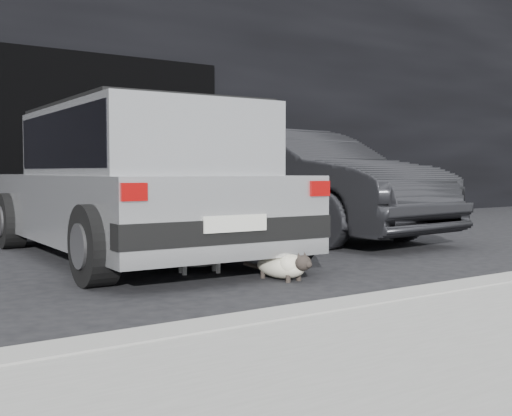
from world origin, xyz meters
TOP-DOWN VIEW (x-y plane):
  - ground at (0.00, 0.00)m, footprint 80.00×80.00m
  - building_facade at (1.00, 6.00)m, footprint 34.00×4.00m
  - garage_opening at (1.00, 3.99)m, footprint 4.00×0.10m
  - curb at (1.00, -2.60)m, footprint 18.00×0.25m
  - silver_hatchback at (0.09, 0.60)m, footprint 2.11×4.08m
  - second_car at (2.63, 1.30)m, footprint 1.83×4.37m
  - cat_siamese at (0.50, -1.27)m, footprint 0.31×0.70m
  - cat_white at (0.16, -0.60)m, footprint 0.72×0.36m

SIDE VIEW (x-z plane):
  - ground at x=0.00m, z-range 0.00..0.00m
  - curb at x=1.00m, z-range 0.00..0.12m
  - cat_siamese at x=0.50m, z-range -0.01..0.23m
  - cat_white at x=0.16m, z-range 0.00..0.34m
  - second_car at x=2.63m, z-range 0.00..1.41m
  - silver_hatchback at x=0.09m, z-range 0.07..1.55m
  - garage_opening at x=1.00m, z-range 0.00..2.60m
  - building_facade at x=1.00m, z-range 0.00..5.00m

